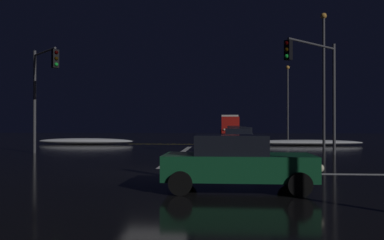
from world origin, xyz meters
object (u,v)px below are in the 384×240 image
at_px(sedan_red, 238,134).
at_px(box_truck, 230,124).
at_px(traffic_signal_ne, 316,76).
at_px(traffic_signal_nw, 43,82).
at_px(sedan_silver, 234,132).
at_px(sedan_white, 242,137).
at_px(sedan_black, 235,133).
at_px(streetlamp_right_near, 324,71).
at_px(sedan_green_crossing, 237,162).
at_px(sedan_blue, 238,140).
at_px(streetlamp_right_far, 288,97).

relative_size(sedan_red, box_truck, 0.52).
xyz_separation_m(traffic_signal_ne, traffic_signal_nw, (-16.35, 0.36, -0.18)).
distance_m(sedan_red, sedan_silver, 12.07).
xyz_separation_m(sedan_white, sedan_black, (-0.19, 11.91, 0.00)).
distance_m(sedan_red, traffic_signal_ne, 16.49).
bearing_deg(sedan_red, streetlamp_right_near, -56.64).
bearing_deg(box_truck, sedan_green_crossing, -90.90).
bearing_deg(traffic_signal_ne, sedan_blue, 146.52).
relative_size(sedan_red, traffic_signal_nw, 0.66).
bearing_deg(traffic_signal_nw, sedan_red, 50.64).
xyz_separation_m(sedan_blue, traffic_signal_nw, (-11.97, -2.53, 3.65)).
xyz_separation_m(sedan_red, traffic_signal_ne, (3.88, -15.56, 3.83)).
height_order(sedan_white, streetlamp_right_near, streetlamp_right_near).
xyz_separation_m(sedan_green_crossing, streetlamp_right_near, (7.03, 18.39, 4.90)).
bearing_deg(streetlamp_right_far, traffic_signal_nw, -129.66).
bearing_deg(sedan_silver, sedan_black, -91.15).
xyz_separation_m(sedan_blue, streetlamp_right_far, (6.42, 19.66, 4.10)).
distance_m(box_truck, streetlamp_right_far, 14.09).
height_order(sedan_black, sedan_silver, same).
bearing_deg(sedan_silver, streetlamp_right_near, -74.30).
xyz_separation_m(sedan_silver, sedan_green_crossing, (-1.11, -39.46, 0.00)).
xyz_separation_m(sedan_green_crossing, traffic_signal_nw, (-11.36, 12.20, 3.65)).
bearing_deg(box_truck, sedan_silver, -86.92).
bearing_deg(sedan_red, box_truck, 91.12).
xyz_separation_m(sedan_red, streetlamp_right_far, (5.93, 6.99, 4.10)).
relative_size(traffic_signal_ne, streetlamp_right_far, 0.79).
distance_m(sedan_white, traffic_signal_ne, 10.60).
bearing_deg(sedan_red, sedan_black, 91.29).
distance_m(traffic_signal_nw, streetlamp_right_far, 28.83).
distance_m(box_truck, streetlamp_right_near, 29.16).
height_order(box_truck, traffic_signal_nw, traffic_signal_nw).
height_order(sedan_blue, sedan_black, same).
xyz_separation_m(traffic_signal_nw, streetlamp_right_near, (18.40, 6.19, 1.25)).
bearing_deg(sedan_green_crossing, box_truck, 89.10).
bearing_deg(sedan_black, traffic_signal_nw, -120.84).
distance_m(sedan_silver, traffic_signal_nw, 30.20).
distance_m(sedan_blue, sedan_white, 6.25).
bearing_deg(sedan_silver, sedan_white, -89.83).
xyz_separation_m(sedan_silver, traffic_signal_ne, (3.88, -27.63, 3.83)).
xyz_separation_m(sedan_blue, box_truck, (0.12, 31.84, 0.91)).
bearing_deg(sedan_silver, traffic_signal_ne, -82.01).
bearing_deg(sedan_white, streetlamp_right_near, -23.67).
distance_m(sedan_blue, streetlamp_right_near, 8.87).
relative_size(sedan_blue, traffic_signal_ne, 0.65).
bearing_deg(sedan_blue, sedan_silver, 88.84).
relative_size(sedan_silver, box_truck, 0.52).
bearing_deg(traffic_signal_ne, streetlamp_right_near, 72.63).
distance_m(sedan_blue, sedan_green_crossing, 14.74).
height_order(box_truck, streetlamp_right_far, streetlamp_right_far).
bearing_deg(sedan_black, traffic_signal_ne, -79.21).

